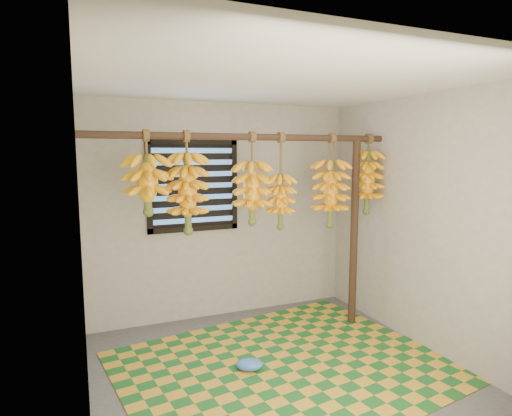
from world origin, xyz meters
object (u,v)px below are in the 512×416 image
banana_bunch_e (330,193)px  support_post (354,233)px  banana_bunch_b (188,193)px  banana_bunch_a (147,184)px  banana_bunch_d (252,193)px  woven_mat (286,366)px  banana_bunch_f (367,182)px  plastic_bag (249,365)px  banana_bunch_c (280,201)px

banana_bunch_e → support_post: bearing=-0.0°
banana_bunch_b → banana_bunch_e: (1.49, 0.00, -0.05)m
support_post → banana_bunch_a: size_ratio=2.76×
banana_bunch_d → banana_bunch_e: 0.87m
support_post → banana_bunch_d: 1.27m
banana_bunch_d → banana_bunch_a: bearing=180.0°
support_post → banana_bunch_d: banana_bunch_d is taller
banana_bunch_b → banana_bunch_d: same height
support_post → banana_bunch_a: (-2.15, 0.00, 0.58)m
support_post → banana_bunch_d: (-1.18, 0.00, 0.48)m
woven_mat → banana_bunch_f: (1.24, 0.59, 1.54)m
banana_bunch_d → banana_bunch_f: size_ratio=1.03×
support_post → banana_bunch_a: bearing=180.0°
woven_mat → plastic_bag: 0.34m
banana_bunch_a → banana_bunch_e: 1.85m
woven_mat → plastic_bag: size_ratio=11.84×
plastic_bag → banana_bunch_b: 1.58m
banana_bunch_a → banana_bunch_f: (2.30, -0.00, -0.04)m
banana_bunch_b → banana_bunch_c: bearing=-0.0°
plastic_bag → banana_bunch_f: bearing=18.9°
banana_bunch_b → woven_mat: bearing=-39.7°
plastic_bag → banana_bunch_e: 1.86m
support_post → banana_bunch_b: 1.87m
banana_bunch_a → support_post: bearing=-0.0°
woven_mat → banana_bunch_a: 1.99m
banana_bunch_c → banana_bunch_a: bearing=180.0°
banana_bunch_d → banana_bunch_c: bearing=0.0°
woven_mat → plastic_bag: plastic_bag is taller
banana_bunch_d → banana_bunch_f: (1.33, 0.00, 0.06)m
plastic_bag → banana_bunch_b: size_ratio=0.25×
banana_bunch_a → banana_bunch_b: size_ratio=0.79×
banana_bunch_a → banana_bunch_c: size_ratio=0.77×
banana_bunch_c → banana_bunch_f: 1.04m
banana_bunch_e → woven_mat: bearing=-143.4°
woven_mat → banana_bunch_b: 1.75m
banana_bunch_b → banana_bunch_f: same height
support_post → banana_bunch_d: bearing=180.0°
banana_bunch_f → banana_bunch_c: bearing=180.0°
banana_bunch_b → banana_bunch_f: (1.95, -0.00, 0.05)m
plastic_bag → banana_bunch_b: (-0.38, 0.54, 1.44)m
banana_bunch_b → support_post: bearing=-0.0°
woven_mat → banana_bunch_e: banana_bunch_e is taller
support_post → banana_bunch_e: bearing=180.0°
plastic_bag → woven_mat: bearing=-8.5°
woven_mat → banana_bunch_e: (0.79, 0.59, 1.44)m
plastic_bag → banana_bunch_f: (1.57, 0.54, 1.49)m
banana_bunch_a → banana_bunch_e: bearing=0.0°
banana_bunch_e → banana_bunch_f: 0.47m
banana_bunch_c → banana_bunch_e: bearing=0.0°
banana_bunch_f → banana_bunch_b: bearing=180.0°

